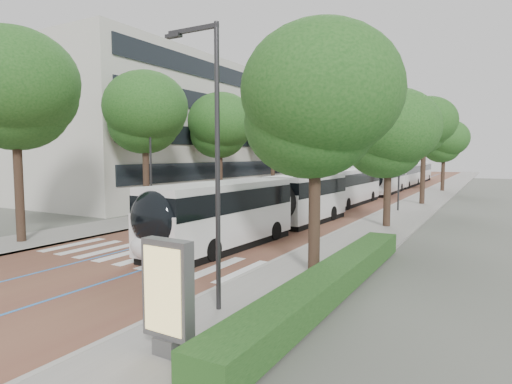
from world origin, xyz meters
The scene contains 22 objects.
ground centered at (0.00, 0.00, 0.00)m, with size 160.00×160.00×0.00m, color #51544C.
road centered at (0.00, 40.00, 0.01)m, with size 11.00×140.00×0.02m, color brown.
sidewalk_left centered at (-7.50, 40.00, 0.06)m, with size 4.00×140.00×0.12m, color gray.
sidewalk_right centered at (7.50, 40.00, 0.06)m, with size 4.00×140.00×0.12m, color gray.
kerb_left centered at (-5.60, 40.00, 0.06)m, with size 0.20×140.00×0.14m, color gray.
kerb_right centered at (5.60, 40.00, 0.06)m, with size 0.20×140.00×0.14m, color gray.
zebra_crossing centered at (0.20, 1.00, 0.03)m, with size 10.55×3.60×0.01m.
lane_line_left centered at (-1.60, 40.00, 0.02)m, with size 0.12×126.00×0.01m, color blue.
lane_line_right centered at (1.60, 40.00, 0.02)m, with size 0.12×126.00×0.01m, color blue.
office_building centered at (-19.47, 28.00, 7.00)m, with size 18.11×40.00×14.00m.
hedge centered at (9.10, 0.00, 0.52)m, with size 1.20×14.00×0.80m, color #143A14.
streetlight_near centered at (6.62, -3.00, 4.82)m, with size 1.82×0.20×8.00m.
streetlight_far centered at (6.62, 22.00, 4.82)m, with size 1.82×0.20×8.00m.
lamp_post_left centered at (-6.10, 8.00, 4.12)m, with size 0.14×0.14×8.00m, color #2C2C2E.
trees_left centered at (-7.50, 23.49, 7.11)m, with size 6.23×60.86×10.13m.
trees_right centered at (7.70, 19.89, 6.10)m, with size 5.82×47.53×9.07m.
lead_bus centered at (2.31, 7.94, 1.63)m, with size 3.33×18.49×3.20m.
bus_queued_0 centered at (1.82, 24.35, 1.62)m, with size 2.71×12.43×3.20m.
bus_queued_1 centered at (2.10, 37.50, 1.62)m, with size 2.61×12.41×3.20m.
bus_queued_2 centered at (2.09, 49.80, 1.62)m, with size 2.60×12.41×3.20m.
bus_queued_3 centered at (1.88, 63.15, 1.62)m, with size 2.67×12.43×3.20m.
ad_panel centered at (7.41, -5.83, 1.47)m, with size 1.25×0.49×2.57m.
Camera 1 is at (13.61, -12.83, 4.53)m, focal length 30.00 mm.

